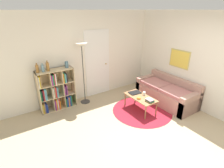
% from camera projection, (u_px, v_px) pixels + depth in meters
% --- Properties ---
extents(ground_plane, '(14.00, 14.00, 0.00)m').
position_uv_depth(ground_plane, '(156.00, 144.00, 3.68)').
color(ground_plane, tan).
extents(wall_back, '(7.03, 0.11, 2.60)m').
position_uv_depth(wall_back, '(92.00, 56.00, 5.33)').
color(wall_back, silver).
rests_on(wall_back, ground_plane).
extents(wall_right, '(0.08, 5.78, 2.60)m').
position_uv_depth(wall_right, '(174.00, 56.00, 5.26)').
color(wall_right, silver).
rests_on(wall_right, ground_plane).
extents(rug, '(1.64, 1.64, 0.01)m').
position_uv_depth(rug, '(142.00, 110.00, 4.88)').
color(rug, maroon).
rests_on(rug, ground_plane).
extents(bookshelf, '(0.97, 0.34, 1.14)m').
position_uv_depth(bookshelf, '(56.00, 91.00, 4.81)').
color(bookshelf, beige).
rests_on(bookshelf, ground_plane).
extents(floor_lamp, '(0.31, 0.31, 1.78)m').
position_uv_depth(floor_lamp, '(82.00, 54.00, 4.76)').
color(floor_lamp, '#333333').
rests_on(floor_lamp, ground_plane).
extents(couch, '(0.83, 1.81, 0.74)m').
position_uv_depth(couch, '(167.00, 93.00, 5.28)').
color(couch, tan).
rests_on(couch, ground_plane).
extents(coffee_table, '(0.47, 0.93, 0.41)m').
position_uv_depth(coffee_table, '(140.00, 98.00, 4.79)').
color(coffee_table, '#996B42').
rests_on(coffee_table, ground_plane).
extents(laptop, '(0.36, 0.26, 0.02)m').
position_uv_depth(laptop, '(135.00, 93.00, 4.98)').
color(laptop, black).
rests_on(laptop, coffee_table).
extents(bowl, '(0.10, 0.10, 0.04)m').
position_uv_depth(bowl, '(139.00, 98.00, 4.64)').
color(bowl, orange).
rests_on(bowl, coffee_table).
extents(book_stack_on_table, '(0.15, 0.20, 0.07)m').
position_uv_depth(book_stack_on_table, '(150.00, 100.00, 4.50)').
color(book_stack_on_table, olive).
rests_on(book_stack_on_table, coffee_table).
extents(cup, '(0.08, 0.08, 0.09)m').
position_uv_depth(cup, '(144.00, 93.00, 4.85)').
color(cup, white).
rests_on(cup, coffee_table).
extents(bottle_left, '(0.08, 0.08, 0.25)m').
position_uv_depth(bottle_left, '(37.00, 69.00, 4.35)').
color(bottle_left, olive).
rests_on(bottle_left, bookshelf).
extents(bottle_middle, '(0.07, 0.07, 0.23)m').
position_uv_depth(bottle_middle, '(43.00, 68.00, 4.41)').
color(bottle_middle, '#6B93A3').
rests_on(bottle_middle, bookshelf).
extents(bottle_right, '(0.08, 0.08, 0.28)m').
position_uv_depth(bottle_right, '(48.00, 67.00, 4.45)').
color(bottle_right, olive).
rests_on(bottle_right, bookshelf).
extents(vase_on_shelf, '(0.09, 0.09, 0.17)m').
position_uv_depth(vase_on_shelf, '(67.00, 64.00, 4.74)').
color(vase_on_shelf, slate).
rests_on(vase_on_shelf, bookshelf).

